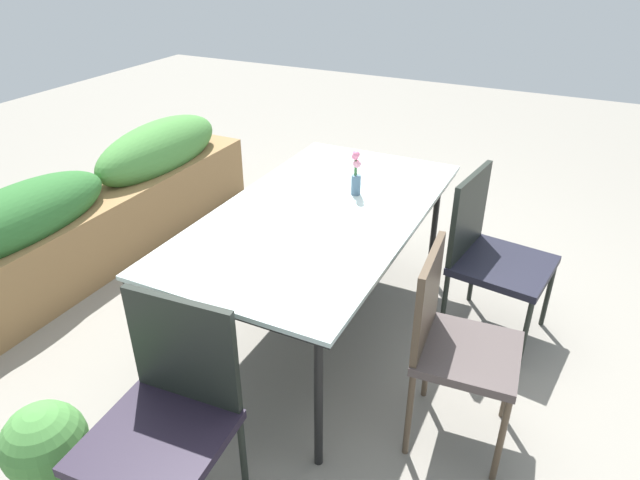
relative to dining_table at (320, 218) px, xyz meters
name	(u,v)px	position (x,y,z in m)	size (l,w,h in m)	color
ground_plane	(342,324)	(0.09, -0.10, -0.72)	(12.00, 12.00, 0.00)	gray
dining_table	(320,218)	(0.00, 0.00, 0.00)	(1.85, 0.99, 0.76)	#B2C6C1
chair_end_left	(167,410)	(-1.24, 0.01, -0.21)	(0.50, 0.50, 0.90)	#231B2B
chair_near_left	(452,338)	(-0.42, -0.82, -0.18)	(0.44, 0.44, 0.91)	#473D3B
chair_near_right	(490,249)	(0.43, -0.81, -0.20)	(0.54, 0.54, 0.92)	black
flower_vase	(356,173)	(0.27, -0.08, 0.16)	(0.06, 0.05, 0.26)	slate
planter_box	(105,207)	(0.11, 1.67, -0.34)	(2.69, 0.45, 0.80)	olive
potted_plant	(50,458)	(-1.46, 0.43, -0.46)	(0.31, 0.31, 0.50)	slate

